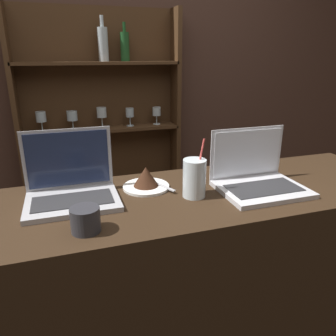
# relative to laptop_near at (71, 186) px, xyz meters

# --- Properties ---
(bar_counter) EXTENTS (1.94, 0.54, 0.99)m
(bar_counter) POSITION_rel_laptop_near_xyz_m (0.35, -0.08, -0.55)
(bar_counter) COLOR black
(bar_counter) RESTS_ON ground_plane
(back_wall) EXTENTS (7.00, 0.06, 2.70)m
(back_wall) POSITION_rel_laptop_near_xyz_m (0.35, 1.30, 0.31)
(back_wall) COLOR #4C3328
(back_wall) RESTS_ON ground_plane
(back_shelf) EXTENTS (1.11, 0.18, 1.78)m
(back_shelf) POSITION_rel_laptop_near_xyz_m (0.26, 1.22, -0.12)
(back_shelf) COLOR #472D19
(back_shelf) RESTS_ON ground_plane
(laptop_near) EXTENTS (0.31, 0.23, 0.24)m
(laptop_near) POSITION_rel_laptop_near_xyz_m (0.00, 0.00, 0.00)
(laptop_near) COLOR #ADADB2
(laptop_near) RESTS_ON bar_counter
(laptop_far) EXTENTS (0.32, 0.25, 0.22)m
(laptop_far) POSITION_rel_laptop_near_xyz_m (0.68, -0.11, -0.01)
(laptop_far) COLOR silver
(laptop_far) RESTS_ON bar_counter
(cake_plate) EXTENTS (0.18, 0.18, 0.09)m
(cake_plate) POSITION_rel_laptop_near_xyz_m (0.28, 0.02, -0.02)
(cake_plate) COLOR white
(cake_plate) RESTS_ON bar_counter
(water_glass) EXTENTS (0.08, 0.08, 0.21)m
(water_glass) POSITION_rel_laptop_near_xyz_m (0.42, -0.11, 0.02)
(water_glass) COLOR silver
(water_glass) RESTS_ON bar_counter
(coffee_cup) EXTENTS (0.09, 0.09, 0.07)m
(coffee_cup) POSITION_rel_laptop_near_xyz_m (0.03, -0.24, -0.02)
(coffee_cup) COLOR #2D2D33
(coffee_cup) RESTS_ON bar_counter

